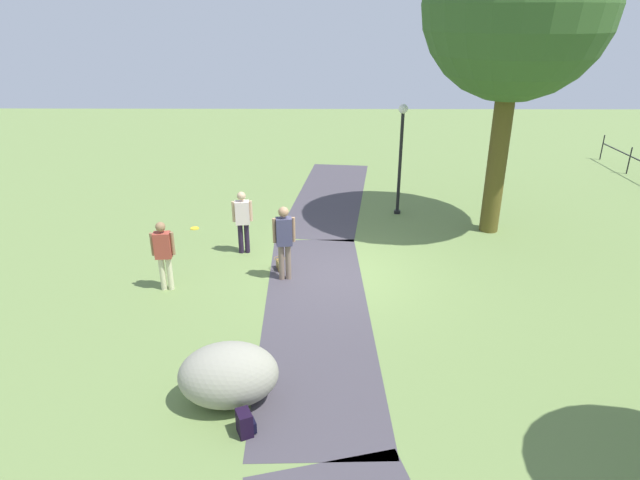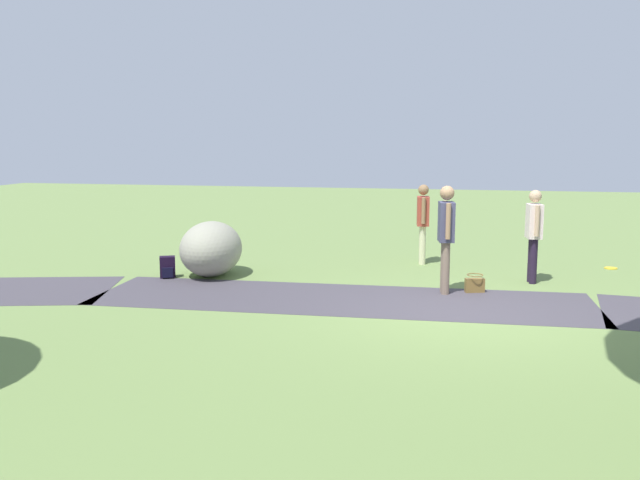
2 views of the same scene
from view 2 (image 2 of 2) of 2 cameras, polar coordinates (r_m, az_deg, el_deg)
The scene contains 9 objects.
ground_plane at distance 10.58m, azimuth 11.68°, elevation -5.89°, with size 48.00×48.00×0.00m, color olive.
footpath_segment_mid at distance 11.20m, azimuth 1.68°, elevation -4.88°, with size 8.06×2.44×0.01m.
lawn_boulder at distance 13.10m, azimuth -8.98°, elevation -0.72°, with size 1.31×1.71×1.03m.
woman_with_handbag at distance 11.60m, azimuth 10.37°, elevation 0.75°, with size 0.29×0.51×1.80m.
man_near_boulder at distance 14.26m, azimuth 8.49°, elevation 1.78°, with size 0.27×0.52×1.63m.
passerby_on_path at distance 12.84m, azimuth 17.24°, elevation 0.84°, with size 0.28×0.52×1.67m.
handbag_on_grass at distance 11.92m, azimuth 12.65°, elevation -3.58°, with size 0.34×0.34×0.31m.
backpack_by_boulder at distance 13.12m, azimuth -12.47°, elevation -2.23°, with size 0.34×0.33×0.40m.
frisbee_on_grass at distance 14.89m, azimuth 22.88°, elevation -2.15°, with size 0.25×0.25×0.02m.
Camera 2 is at (0.05, 10.25, 2.62)m, focal length 38.76 mm.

